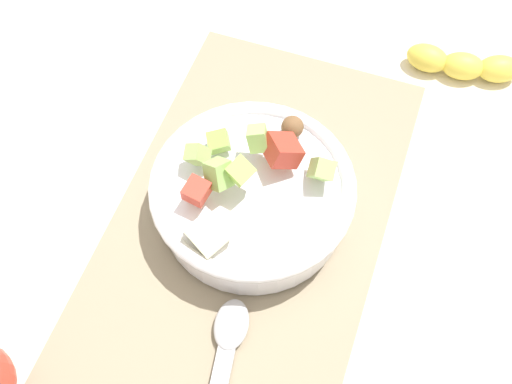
% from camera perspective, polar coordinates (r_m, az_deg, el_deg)
% --- Properties ---
extents(ground_plane, '(2.40, 2.40, 0.00)m').
position_cam_1_polar(ground_plane, '(0.75, -0.52, -2.44)').
color(ground_plane, silver).
extents(placemat, '(0.52, 0.30, 0.01)m').
position_cam_1_polar(placemat, '(0.75, -0.52, -2.34)').
color(placemat, gray).
rests_on(placemat, ground_plane).
extents(salad_bowl, '(0.23, 0.23, 0.11)m').
position_cam_1_polar(salad_bowl, '(0.72, -0.04, -0.30)').
color(salad_bowl, white).
rests_on(salad_bowl, placemat).
extents(serving_spoon, '(0.20, 0.06, 0.01)m').
position_cam_1_polar(serving_spoon, '(0.68, -2.81, -14.48)').
color(serving_spoon, '#B7B7BC').
rests_on(serving_spoon, placemat).
extents(banana_whole, '(0.06, 0.15, 0.04)m').
position_cam_1_polar(banana_whole, '(0.90, 17.75, 10.67)').
color(banana_whole, yellow).
rests_on(banana_whole, ground_plane).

